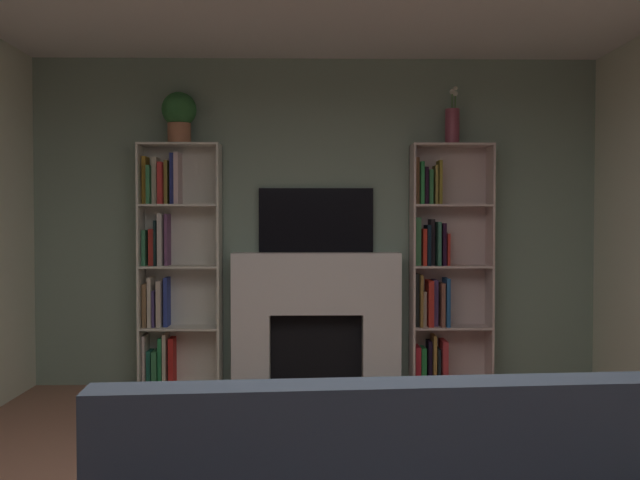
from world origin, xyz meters
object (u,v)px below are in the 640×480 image
bookshelf_right (440,274)px  vase_with_flowers (452,124)px  fireplace (316,316)px  potted_plant (179,114)px  tv (316,220)px  bookshelf_left (171,267)px

bookshelf_right → vase_with_flowers: bearing=-30.4°
fireplace → vase_with_flowers: (1.13, -0.03, 1.60)m
potted_plant → bookshelf_right: bearing=1.4°
tv → potted_plant: (-1.13, -0.12, 0.87)m
potted_plant → vase_with_flowers: bearing=0.0°
bookshelf_right → potted_plant: potted_plant is taller
tv → potted_plant: bearing=-173.9°
bookshelf_left → bookshelf_right: size_ratio=1.00×
tv → bookshelf_left: (-1.21, -0.07, -0.39)m
bookshelf_right → potted_plant: bearing=-178.6°
potted_plant → vase_with_flowers: size_ratio=0.88×
tv → bookshelf_right: size_ratio=0.47×
fireplace → vase_with_flowers: vase_with_flowers is taller
bookshelf_left → vase_with_flowers: size_ratio=4.24×
fireplace → potted_plant: potted_plant is taller
bookshelf_left → potted_plant: bearing=-33.7°
tv → bookshelf_right: 1.14m
bookshelf_left → tv: bearing=3.1°
fireplace → bookshelf_right: size_ratio=0.74×
tv → potted_plant: potted_plant is taller
fireplace → bookshelf_left: bearing=178.7°
fireplace → tv: bearing=90.0°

